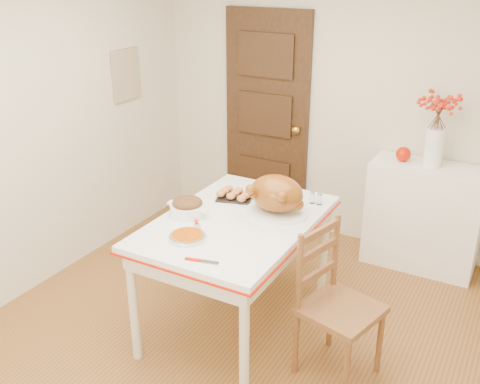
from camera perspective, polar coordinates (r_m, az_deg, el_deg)
The scene contains 18 objects.
floor at distance 3.94m, azimuth -1.36°, elevation -15.68°, with size 3.50×4.00×0.00m, color brown.
wall_back at distance 5.06m, azimuth 10.16°, elevation 8.71°, with size 3.50×0.00×2.50m, color beige.
wall_left at distance 4.42m, azimuth -21.59°, elevation 5.40°, with size 0.00×4.00×2.50m, color beige.
door_back at distance 5.34m, azimuth 2.76°, elevation 7.37°, with size 0.85×0.06×2.06m, color black.
photo_board at distance 5.16m, azimuth -11.63°, elevation 11.74°, with size 0.03×0.35×0.45m, color #B8AD88.
sideboard at distance 4.91m, azimuth 18.31°, elevation -2.41°, with size 0.91×0.40×0.91m, color white.
kitchen_table at distance 3.91m, azimuth -0.36°, elevation -8.45°, with size 0.97×1.42×0.85m, color white, non-canonical shape.
chair_oak at distance 3.51m, azimuth 10.34°, elevation -11.50°, with size 0.44×0.44×0.99m, color brown, non-canonical shape.
berry_vase at distance 4.65m, azimuth 19.59°, elevation 6.28°, with size 0.33×0.33×0.65m, color white, non-canonical shape.
apple at distance 4.76m, azimuth 16.45°, elevation 3.76°, with size 0.12×0.12×0.12m, color #BA1601.
turkey_platter at distance 3.74m, azimuth 3.77°, elevation -0.35°, with size 0.43×0.35×0.27m, color #85430B, non-canonical shape.
pumpkin_pie at distance 3.46m, azimuth -5.44°, elevation -4.49°, with size 0.22×0.22×0.05m, color #AA4201.
stuffing_dish at distance 3.76m, azimuth -5.42°, elevation -1.52°, with size 0.31×0.24×0.12m, color brown, non-canonical shape.
rolls_tray at distance 4.01m, azimuth -0.53°, elevation -0.24°, with size 0.25×0.19×0.07m, color #C8793D, non-canonical shape.
pie_server at distance 3.21m, azimuth -3.96°, elevation -7.08°, with size 0.20×0.06×0.01m, color silver, non-canonical shape.
carving_knife at distance 3.61m, azimuth -4.43°, elevation -3.51°, with size 0.25×0.06×0.01m, color silver, non-canonical shape.
drinking_glass at distance 4.11m, azimuth 3.35°, elevation 0.71°, with size 0.07×0.07×0.12m, color white.
shaker_pair at distance 3.96m, azimuth 7.82°, elevation -0.62°, with size 0.09×0.04×0.09m, color white, non-canonical shape.
Camera 1 is at (1.58, -2.65, 2.46)m, focal length 41.47 mm.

